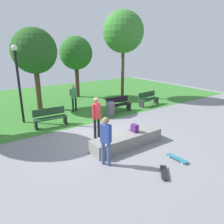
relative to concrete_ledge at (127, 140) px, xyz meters
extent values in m
plane|color=gray|center=(-0.29, 1.29, -0.25)|extent=(28.00, 28.00, 0.00)
cube|color=#387A2D|center=(-0.29, 9.18, -0.24)|extent=(26.60, 12.22, 0.01)
cube|color=gray|center=(0.00, 0.00, 0.00)|extent=(3.11, 0.75, 0.49)
cube|color=#4C1E66|center=(0.42, 0.04, 0.41)|extent=(0.21, 0.29, 0.32)
cylinder|color=#3F5184|center=(-1.44, -0.80, 0.17)|extent=(0.12, 0.12, 0.82)
cylinder|color=#3F5184|center=(-1.54, -0.61, 0.17)|extent=(0.12, 0.12, 0.82)
cube|color=#2D4799|center=(-1.49, -0.71, 0.89)|extent=(0.32, 0.38, 0.62)
cylinder|color=#2D4799|center=(-1.41, -0.86, 0.91)|extent=(0.09, 0.09, 0.57)
cylinder|color=#2D4799|center=(-1.56, -0.55, 0.91)|extent=(0.09, 0.09, 0.57)
sphere|color=#9E7556|center=(-1.49, -0.71, 1.34)|extent=(0.22, 0.22, 0.22)
cylinder|color=black|center=(-0.67, 1.37, 0.19)|extent=(0.12, 0.12, 0.88)
cylinder|color=black|center=(-0.46, 1.42, 0.19)|extent=(0.12, 0.12, 0.88)
cube|color=red|center=(-0.56, 1.40, 0.97)|extent=(0.36, 0.27, 0.66)
cylinder|color=red|center=(-0.73, 1.36, 0.99)|extent=(0.09, 0.09, 0.61)
cylinder|color=red|center=(-0.40, 1.44, 0.99)|extent=(0.09, 0.09, 0.61)
sphere|color=#9E7556|center=(-0.56, 1.40, 1.45)|extent=(0.24, 0.24, 0.24)
cube|color=teal|center=(0.73, -1.88, -0.18)|extent=(0.25, 0.81, 0.02)
cylinder|color=silver|center=(0.83, -2.16, -0.22)|extent=(0.03, 0.06, 0.06)
cylinder|color=silver|center=(0.67, -2.17, -0.22)|extent=(0.03, 0.06, 0.06)
cylinder|color=silver|center=(0.80, -1.60, -0.22)|extent=(0.03, 0.06, 0.06)
cylinder|color=silver|center=(0.64, -1.61, -0.22)|extent=(0.03, 0.06, 0.06)
cube|color=black|center=(-0.32, -2.23, -0.18)|extent=(0.70, 0.72, 0.02)
cylinder|color=silver|center=(-0.18, -1.97, -0.22)|extent=(0.06, 0.06, 0.06)
cylinder|color=silver|center=(-0.06, -2.08, -0.22)|extent=(0.06, 0.06, 0.06)
cylinder|color=silver|center=(-0.57, -2.37, -0.22)|extent=(0.06, 0.06, 0.06)
cylinder|color=silver|center=(-0.45, -2.48, -0.22)|extent=(0.06, 0.06, 0.06)
cube|color=#1E4223|center=(-1.74, 3.87, 0.20)|extent=(1.62, 0.51, 0.06)
cube|color=#1E4223|center=(-1.73, 4.09, 0.48)|extent=(1.60, 0.13, 0.36)
cube|color=black|center=(-1.00, 3.83, -0.02)|extent=(0.10, 0.40, 0.45)
cube|color=black|center=(-2.47, 3.90, -0.02)|extent=(0.10, 0.40, 0.45)
cube|color=black|center=(2.55, 3.91, 0.20)|extent=(1.61, 0.47, 0.06)
cube|color=black|center=(2.55, 4.13, 0.48)|extent=(1.60, 0.09, 0.36)
cube|color=#2D2D33|center=(3.28, 3.89, -0.02)|extent=(0.09, 0.40, 0.45)
cube|color=#2D2D33|center=(1.81, 3.92, -0.02)|extent=(0.09, 0.40, 0.45)
cube|color=#1E4223|center=(5.08, 3.92, 0.20)|extent=(1.63, 0.57, 0.06)
cube|color=#1E4223|center=(5.06, 4.14, 0.48)|extent=(1.60, 0.19, 0.36)
cube|color=#2D2D33|center=(5.81, 3.98, -0.02)|extent=(0.11, 0.40, 0.45)
cube|color=#2D2D33|center=(4.34, 3.86, -0.02)|extent=(0.11, 0.40, 0.45)
cylinder|color=#42301E|center=(2.35, 9.11, 1.06)|extent=(0.31, 0.31, 2.62)
sphere|color=#286623|center=(2.35, 9.11, 3.12)|extent=(2.48, 2.48, 2.48)
cylinder|color=#4C3823|center=(5.11, 6.89, 1.73)|extent=(0.23, 0.23, 3.95)
sphere|color=#387F2D|center=(5.11, 6.89, 4.60)|extent=(2.98, 2.98, 2.98)
cylinder|color=#4C3823|center=(-1.19, 7.40, 1.14)|extent=(0.32, 0.32, 2.77)
sphere|color=#23561E|center=(-1.19, 7.40, 3.34)|extent=(2.70, 2.70, 2.70)
cylinder|color=black|center=(-2.70, 5.32, 1.58)|extent=(0.12, 0.12, 3.66)
sphere|color=silver|center=(-2.70, 5.32, 3.53)|extent=(0.28, 0.28, 0.28)
cylinder|color=#4C4C51|center=(1.62, 3.51, 0.17)|extent=(0.51, 0.51, 0.83)
cylinder|color=black|center=(0.50, 5.65, 0.16)|extent=(0.12, 0.12, 0.80)
cylinder|color=black|center=(0.29, 5.60, 0.16)|extent=(0.12, 0.12, 0.80)
cube|color=#3F8C4C|center=(0.40, 5.63, 0.86)|extent=(0.35, 0.26, 0.60)
cylinder|color=#3F8C4C|center=(0.56, 5.66, 0.88)|extent=(0.09, 0.09, 0.56)
cylinder|color=#3F8C4C|center=(0.23, 5.59, 0.88)|extent=(0.09, 0.09, 0.56)
sphere|color=tan|center=(0.40, 5.63, 1.30)|extent=(0.22, 0.22, 0.22)
cube|color=#4C1E66|center=(0.36, 5.78, 0.89)|extent=(0.29, 0.21, 0.36)
camera|label=1|loc=(-5.01, -6.05, 3.59)|focal=34.21mm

